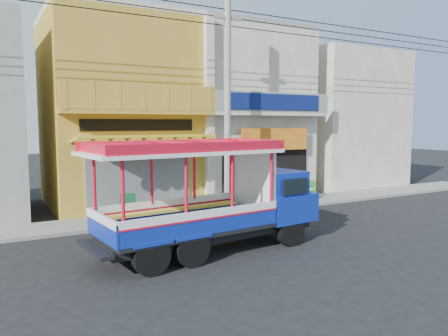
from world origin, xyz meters
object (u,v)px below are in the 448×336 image
songthaew_truck (224,197)px  potted_plant_b (313,190)px  green_sign (128,207)px  potted_plant_a (288,191)px  utility_pole (231,87)px

songthaew_truck → potted_plant_b: 8.68m
green_sign → potted_plant_a: (7.36, -0.14, 0.08)m
songthaew_truck → green_sign: size_ratio=7.83×
utility_pole → songthaew_truck: 5.89m
potted_plant_a → potted_plant_b: (1.24, -0.25, -0.01)m
utility_pole → green_sign: utility_pole is taller
utility_pole → potted_plant_b: utility_pole is taller
green_sign → utility_pole: bearing=-15.1°
green_sign → songthaew_truck: bearing=-75.4°
utility_pole → green_sign: 6.04m
songthaew_truck → potted_plant_a: size_ratio=7.67×
green_sign → potted_plant_a: 7.36m
songthaew_truck → potted_plant_a: (6.04, 4.90, -0.95)m
songthaew_truck → potted_plant_a: songthaew_truck is taller
green_sign → potted_plant_b: size_ratio=0.99×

